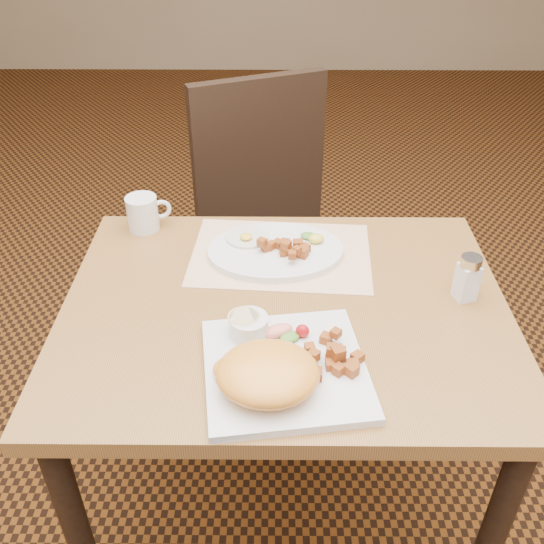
{
  "coord_description": "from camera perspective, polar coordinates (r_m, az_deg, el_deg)",
  "views": [
    {
      "loc": [
        -0.02,
        -0.96,
        1.51
      ],
      "look_at": [
        -0.03,
        0.02,
        0.82
      ],
      "focal_mm": 40.0,
      "sensor_mm": 36.0,
      "label": 1
    }
  ],
  "objects": [
    {
      "name": "placemat",
      "position": [
        1.37,
        0.84,
        1.68
      ],
      "size": [
        0.42,
        0.31,
        0.0
      ],
      "primitive_type": "cube",
      "rotation": [
        0.0,
        0.0,
        -0.07
      ],
      "color": "white",
      "rests_on": "table"
    },
    {
      "name": "home_fries_ov",
      "position": [
        1.33,
        1.45,
        2.29
      ],
      "size": [
        0.12,
        0.09,
        0.03
      ],
      "color": "#A5511A",
      "rests_on": "plate_oval"
    },
    {
      "name": "garnish_ov",
      "position": [
        1.38,
        3.92,
        3.26
      ],
      "size": [
        0.06,
        0.06,
        0.02
      ],
      "color": "#387223",
      "rests_on": "plate_oval"
    },
    {
      "name": "plate_square",
      "position": [
        1.07,
        1.26,
        -9.12
      ],
      "size": [
        0.32,
        0.32,
        0.02
      ],
      "primitive_type": "cube",
      "rotation": [
        0.0,
        0.0,
        0.14
      ],
      "color": "silver",
      "rests_on": "table"
    },
    {
      "name": "garnish_sq",
      "position": [
        1.12,
        1.32,
        -5.67
      ],
      "size": [
        0.1,
        0.06,
        0.03
      ],
      "color": "#387223",
      "rests_on": "plate_square"
    },
    {
      "name": "plate_oval",
      "position": [
        1.36,
        0.33,
        1.96
      ],
      "size": [
        0.32,
        0.25,
        0.02
      ],
      "primitive_type": null,
      "rotation": [
        0.0,
        0.0,
        0.07
      ],
      "color": "silver",
      "rests_on": "placemat"
    },
    {
      "name": "coffee_mug",
      "position": [
        1.48,
        -12.0,
        5.45
      ],
      "size": [
        0.1,
        0.07,
        0.08
      ],
      "color": "silver",
      "rests_on": "table"
    },
    {
      "name": "ramekin",
      "position": [
        1.12,
        -2.24,
        -5.03
      ],
      "size": [
        0.07,
        0.07,
        0.04
      ],
      "color": "silver",
      "rests_on": "plate_square"
    },
    {
      "name": "fried_egg",
      "position": [
        1.39,
        -2.35,
        3.34
      ],
      "size": [
        0.1,
        0.1,
        0.02
      ],
      "color": "white",
      "rests_on": "plate_oval"
    },
    {
      "name": "hollandaise_mound",
      "position": [
        1.01,
        -0.51,
        -9.55
      ],
      "size": [
        0.18,
        0.16,
        0.06
      ],
      "color": "#FDA131",
      "rests_on": "plate_square"
    },
    {
      "name": "salt_shaker",
      "position": [
        1.27,
        17.94,
        -0.48
      ],
      "size": [
        0.05,
        0.05,
        0.1
      ],
      "color": "white",
      "rests_on": "table"
    },
    {
      "name": "chair_far",
      "position": [
        1.88,
        0.1,
        4.32
      ],
      "size": [
        0.55,
        0.56,
        0.97
      ],
      "rotation": [
        0.0,
        0.0,
        3.53
      ],
      "color": "black",
      "rests_on": "ground"
    },
    {
      "name": "table",
      "position": [
        1.29,
        1.2,
        -6.87
      ],
      "size": [
        0.9,
        0.7,
        0.75
      ],
      "color": "#96632E",
      "rests_on": "ground"
    },
    {
      "name": "ground",
      "position": [
        1.79,
        0.93,
        -22.21
      ],
      "size": [
        8.0,
        8.0,
        0.0
      ],
      "primitive_type": "plane",
      "color": "black",
      "rests_on": "ground"
    },
    {
      "name": "home_fries_sq",
      "position": [
        1.07,
        5.83,
        -7.94
      ],
      "size": [
        0.11,
        0.11,
        0.04
      ],
      "color": "#A5511A",
      "rests_on": "plate_square"
    }
  ]
}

